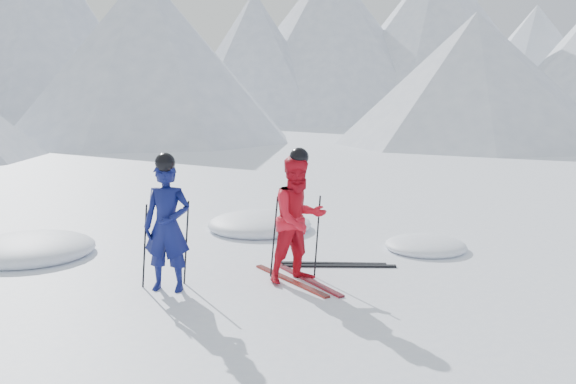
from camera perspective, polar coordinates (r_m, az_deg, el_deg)
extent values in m
plane|color=white|center=(9.38, 9.85, -6.83)|extent=(160.00, 160.00, 0.00)
cone|color=#B2BCD1|center=(49.73, -21.76, 13.99)|extent=(23.96, 23.96, 14.35)
cone|color=#B2BCD1|center=(59.75, -13.66, 12.33)|extent=(17.69, 17.69, 11.93)
cone|color=#B2BCD1|center=(52.55, -3.14, 12.43)|extent=(19.63, 19.63, 10.85)
cone|color=#B2BCD1|center=(56.84, 3.86, 13.85)|extent=(23.31, 23.31, 14.15)
cone|color=#B2BCD1|center=(58.92, 13.70, 13.81)|extent=(28.94, 28.94, 14.88)
cone|color=silver|center=(64.32, 22.03, 11.17)|extent=(24.45, 24.45, 10.76)
cone|color=#B2BCD1|center=(32.26, 17.01, 10.12)|extent=(14.00, 14.00, 6.50)
cone|color=#B2BCD1|center=(34.42, -13.05, 12.29)|extent=(16.00, 16.00, 9.00)
imported|color=#0D1452|center=(8.10, -11.24, -3.18)|extent=(0.73, 0.60, 1.71)
imported|color=red|center=(8.32, 1.03, -2.57)|extent=(1.02, 0.91, 1.74)
cylinder|color=black|center=(8.32, -13.26, -4.95)|extent=(0.12, 0.08, 1.14)
cylinder|color=black|center=(8.42, -9.49, -4.66)|extent=(0.12, 0.07, 1.14)
cylinder|color=black|center=(8.56, -1.31, -4.22)|extent=(0.12, 0.09, 1.16)
cylinder|color=black|center=(8.59, 2.76, -4.18)|extent=(0.12, 0.08, 1.16)
cube|color=black|center=(8.51, 0.21, -8.26)|extent=(0.72, 1.61, 0.03)
cube|color=black|center=(8.56, 1.80, -8.16)|extent=(0.61, 1.65, 0.03)
cube|color=black|center=(9.33, 3.96, -6.70)|extent=(1.67, 0.52, 0.03)
cube|color=black|center=(9.22, 4.81, -6.91)|extent=(1.68, 0.46, 0.03)
ellipsoid|color=white|center=(10.68, -22.93, -5.44)|extent=(2.02, 2.02, 0.44)
ellipsoid|color=white|center=(10.43, 12.74, -5.27)|extent=(1.35, 1.35, 0.30)
ellipsoid|color=white|center=(11.66, -2.67, -3.49)|extent=(1.98, 1.98, 0.44)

